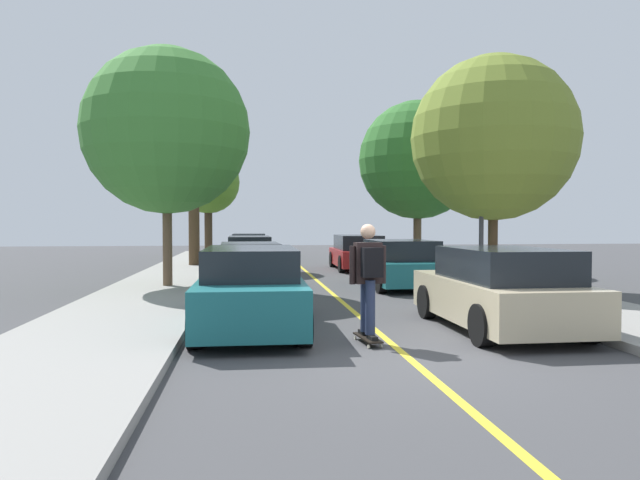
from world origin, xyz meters
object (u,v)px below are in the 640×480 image
Objects in this scene: parked_car_left_far at (250,253)px; street_tree_left_near at (194,144)px; parked_car_right_nearest at (500,290)px; street_tree_left_far at (208,183)px; street_tree_left_nearest at (167,131)px; parked_car_left_nearest at (251,289)px; streetlamp at (482,169)px; parked_car_right_near at (400,264)px; skateboarder at (369,273)px; parked_car_right_far at (358,252)px; parked_car_left_farthest at (249,246)px; fire_hydrant at (467,274)px; street_tree_right_nearest at (494,139)px; skateboard at (368,338)px; street_tree_right_near at (418,160)px; parked_car_left_near at (250,266)px.

parked_car_left_far is 4.99m from street_tree_left_near.
street_tree_left_far reaches higher than parked_car_right_nearest.
parked_car_left_nearest is at bearing -69.86° from street_tree_left_nearest.
street_tree_left_near reaches higher than streetlamp.
parked_car_right_nearest is at bearing -90.00° from parked_car_right_near.
street_tree_left_near is 12.64m from streetlamp.
parked_car_right_nearest is 0.72× the size of street_tree_left_far.
parked_car_left_far is 0.85× the size of streetlamp.
streetlamp reaches higher than parked_car_left_nearest.
street_tree_left_far reaches higher than skateboarder.
parked_car_left_farthest is at bearing 121.24° from parked_car_right_far.
parked_car_left_farthest is 6.61× the size of fire_hydrant.
street_tree_left_nearest is at bearing 170.92° from fire_hydrant.
street_tree_right_nearest reaches higher than skateboard.
street_tree_left_near is 1.05× the size of street_tree_right_near.
street_tree_right_near reaches higher than streetlamp.
parked_car_left_near is at bearing -82.14° from street_tree_left_far.
street_tree_left_near is at bearing -111.54° from parked_car_left_farthest.
street_tree_right_near is (2.22, 12.55, 3.57)m from parked_car_right_nearest.
parked_car_left_nearest is 0.71× the size of street_tree_left_nearest.
parked_car_right_nearest is (4.25, -0.63, -0.00)m from parked_car_left_nearest.
street_tree_left_nearest reaches higher than streetlamp.
street_tree_left_near is (0.00, 7.84, 0.68)m from street_tree_left_nearest.
parked_car_right_nearest is (4.25, -20.17, 0.04)m from parked_car_left_farthest.
street_tree_left_far is 3.27× the size of skateboarder.
parked_car_left_nearest is 7.42m from parked_car_right_near.
parked_car_left_farthest is 0.82× the size of street_tree_left_far.
street_tree_right_near is at bearing 70.68° from skateboarder.
parked_car_left_near is 7.49m from street_tree_right_nearest.
street_tree_left_near is 1.20× the size of street_tree_left_far.
parked_car_left_nearest is 0.99× the size of parked_car_left_farthest.
parked_car_left_nearest is 5.34× the size of skateboard.
skateboarder is (-3.98, -6.30, 0.59)m from fire_hydrant.
parked_car_left_farthest is 1.11× the size of parked_car_right_near.
streetlamp is at bearing -48.93° from street_tree_left_near.
street_tree_right_nearest is 0.96× the size of street_tree_right_near.
parked_car_left_nearest is 1.13× the size of parked_car_right_nearest.
parked_car_left_near is at bearing 102.75° from skateboarder.
parked_car_left_near is at bearing 89.99° from parked_car_left_nearest.
street_tree_left_nearest is 9.15m from skateboarder.
parked_car_left_farthest is 0.75× the size of street_tree_right_nearest.
parked_car_left_farthest is at bearing 107.54° from parked_car_right_near.
parked_car_right_far is at bearing 71.25° from parked_car_left_nearest.
street_tree_left_far is 24.45m from skateboarder.
parked_car_right_far is at bearing 79.93° from skateboard.
parked_car_left_far is 7.99m from parked_car_right_near.
parked_car_right_nearest is 2.66m from skateboarder.
parked_car_left_far is 8.02m from street_tree_left_nearest.
street_tree_right_nearest is at bearing 67.84° from parked_car_right_nearest.
skateboard is (1.76, -7.78, -0.55)m from parked_car_left_near.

